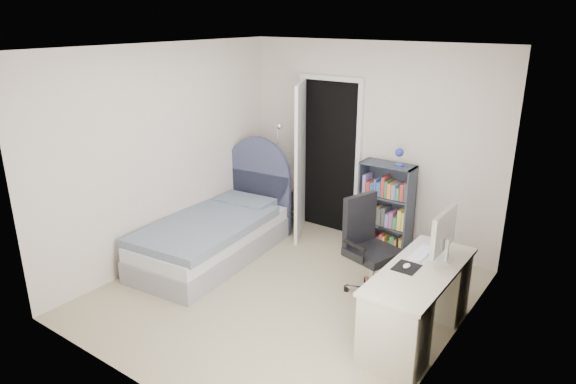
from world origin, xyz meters
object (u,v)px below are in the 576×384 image
Objects in this scene: desk at (419,300)px; bookcase at (386,213)px; floor_lamp at (278,187)px; office_chair at (368,241)px; nightstand at (280,194)px; bed at (217,233)px.

bookcase is at bearing 125.14° from desk.
office_chair is at bearing -24.71° from floor_lamp.
desk is 0.90m from office_chair.
nightstand is at bearing 150.44° from desk.
desk is (2.49, -1.25, -0.23)m from floor_lamp.
office_chair is at bearing -75.38° from bookcase.
floor_lamp reaches higher than office_chair.
desk is at bearing -26.63° from floor_lamp.
floor_lamp reaches higher than bookcase.
floor_lamp is 1.41× the size of office_chair.
nightstand is 0.58× the size of office_chair.
bed is 1.92m from office_chair.
nightstand is 1.64m from bookcase.
desk reaches higher than office_chair.
bed is at bearing -142.38° from bookcase.
bed reaches higher than office_chair.
desk is at bearing -29.56° from nightstand.
bed is 2.07× the size of office_chair.
bed reaches higher than nightstand.
desk is at bearing -3.95° from bed.
floor_lamp is at bearing -58.17° from nightstand.
floor_lamp reaches higher than desk.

